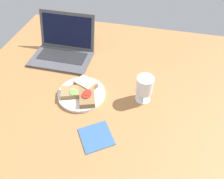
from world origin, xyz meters
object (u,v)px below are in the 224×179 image
sandwich_with_cucumber (71,92)px  laptop (63,48)px  sandwich_with_cheese (86,84)px  wine_glass (145,86)px  plate (82,94)px  sandwich_with_tomato (87,96)px  napkin (96,137)px

sandwich_with_cucumber → laptop: 33.81cm
sandwich_with_cheese → laptop: laptop is taller
laptop → wine_glass: bearing=-26.2°
wine_glass → plate: bearing=-172.2°
plate → sandwich_with_cucumber: sandwich_with_cucumber is taller
sandwich_with_cheese → laptop: 31.12cm
sandwich_with_tomato → napkin: 20.51cm
sandwich_with_cucumber → wine_glass: wine_glass is taller
wine_glass → napkin: (-15.52, -24.79, -8.36)cm
sandwich_with_cheese → sandwich_with_tomato: bearing=-66.9°
napkin → laptop: bearing=124.2°
sandwich_with_cheese → plate: bearing=-96.9°
sandwich_with_tomato → wine_glass: (24.94, 6.77, 5.67)cm
plate → laptop: (-20.01, 27.97, 3.97)cm
plate → wine_glass: size_ratio=1.70×
sandwich_with_cucumber → wine_glass: bearing=10.0°
plate → sandwich_with_cheese: (0.57, 4.69, 2.22)cm
laptop → napkin: laptop is taller
laptop → sandwich_with_tomato: bearing=-52.3°
plate → sandwich_with_cheese: sandwich_with_cheese is taller
laptop → napkin: bearing=-55.8°
sandwich_with_cucumber → laptop: size_ratio=0.34×
plate → sandwich_with_tomato: sandwich_with_tomato is taller
sandwich_with_cheese → wine_glass: wine_glass is taller
wine_glass → laptop: 54.46cm
sandwich_with_tomato → sandwich_with_cucumber: sandwich_with_tomato is taller
laptop → plate: bearing=-54.4°
plate → napkin: (13.20, -20.84, -0.57)cm
sandwich_with_cheese → sandwich_with_cucumber: size_ratio=1.09×
plate → napkin: bearing=-57.7°
sandwich_with_cheese → sandwich_with_cucumber: sandwich_with_cheese is taller
plate → wine_glass: wine_glass is taller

